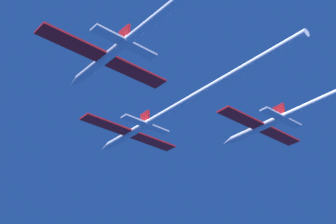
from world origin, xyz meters
The scene contains 3 objects.
jet_lead centered at (0.08, -8.27, 0.35)m, with size 14.71×35.07×2.44m.
jet_left_wing centered at (-12.63, -21.92, -0.31)m, with size 14.71×36.99×2.44m.
jet_right_wing centered at (12.32, -22.89, 0.55)m, with size 14.71×40.10×2.44m.
Camera 1 is at (-32.99, -46.66, -28.38)m, focal length 50.20 mm.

